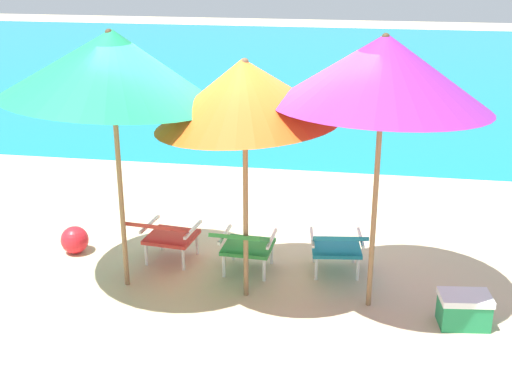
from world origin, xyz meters
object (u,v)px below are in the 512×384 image
Objects in this scene: lounge_chair_left at (165,233)px; cooler_box at (464,310)px; lounge_chair_right at (338,244)px; lounge_chair_center at (244,243)px; beach_umbrella_center at (245,92)px; beach_umbrella_left at (111,65)px; beach_ball at (75,240)px; beach_umbrella_right at (384,71)px.

lounge_chair_left reaches higher than cooler_box.
lounge_chair_left is 0.99× the size of lounge_chair_right.
lounge_chair_center is (0.90, -0.11, 0.00)m from lounge_chair_left.
lounge_chair_right is 1.97m from beach_umbrella_center.
lounge_chair_center is at bearing -172.00° from lounge_chair_right.
lounge_chair_right is 0.32× the size of beach_umbrella_left.
beach_umbrella_left is 4.01m from cooler_box.
lounge_chair_center is 1.73m from beach_umbrella_center.
lounge_chair_left and lounge_chair_center have the same top height.
beach_ball is at bearing 177.28° from lounge_chair_right.
lounge_chair_left is 0.38× the size of beach_umbrella_center.
lounge_chair_left is at bearing -8.27° from beach_ball.
lounge_chair_right is at bearing 30.16° from beach_umbrella_center.
beach_umbrella_right reaches higher than lounge_chair_left.
beach_umbrella_left reaches higher than lounge_chair_left.
beach_umbrella_right is (1.32, -0.37, 1.92)m from lounge_chair_center.
lounge_chair_center is at bearing 102.72° from beach_umbrella_center.
lounge_chair_right reaches higher than beach_ball.
beach_ball is (-3.35, 0.65, -2.16)m from beach_umbrella_right.
beach_umbrella_right reaches higher than lounge_chair_center.
beach_umbrella_left reaches higher than lounge_chair_center.
beach_umbrella_left is 1.21× the size of beach_umbrella_center.
lounge_chair_left is 2.97m from beach_umbrella_right.
beach_umbrella_center reaches higher than cooler_box.
cooler_box is (3.38, -0.25, -2.14)m from beach_umbrella_left.
lounge_chair_right is 2.95× the size of beach_ball.
beach_umbrella_right is 5.34× the size of cooler_box.
beach_umbrella_right is at bearing 165.18° from cooler_box.
beach_umbrella_center is 4.87× the size of cooler_box.
beach_umbrella_left is at bearing 175.84° from cooler_box.
lounge_chair_left is at bearing 167.61° from beach_umbrella_right.
lounge_chair_center is 1.78× the size of cooler_box.
beach_umbrella_left is 1.10× the size of beach_umbrella_right.
lounge_chair_center is at bearing 164.58° from cooler_box.
lounge_chair_right is 1.86× the size of cooler_box.
beach_umbrella_center is 7.73× the size of beach_ball.
beach_umbrella_right is 2.34m from cooler_box.
beach_ball is at bearing 172.18° from lounge_chair_center.
cooler_box reaches higher than beach_ball.
beach_umbrella_left is at bearing 179.16° from beach_umbrella_center.
lounge_chair_center is 0.33× the size of beach_umbrella_right.
lounge_chair_center reaches higher than beach_ball.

